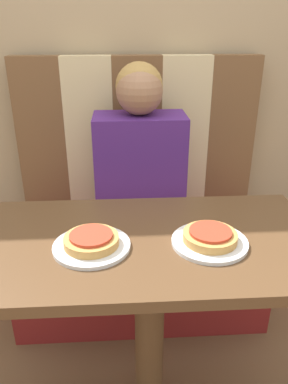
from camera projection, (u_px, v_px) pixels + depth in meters
wall_back at (136, 33)px, 1.76m from camera, size 7.00×0.05×2.60m
booth_seat at (140, 262)px, 1.90m from camera, size 1.17×0.55×0.48m
booth_backrest at (137, 133)px, 1.86m from camera, size 1.17×0.08×0.73m
dining_table at (150, 269)px, 1.19m from camera, size 1.06×0.57×0.75m
person at (140, 151)px, 1.66m from camera, size 0.40×0.23×0.73m
plate_left at (92, 246)px, 1.09m from camera, size 0.23×0.23×0.01m
plate_right at (210, 242)px, 1.11m from camera, size 0.23×0.23×0.01m
pizza_left at (91, 240)px, 1.08m from camera, size 0.16×0.16×0.03m
pizza_right at (210, 236)px, 1.10m from camera, size 0.16×0.16×0.03m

